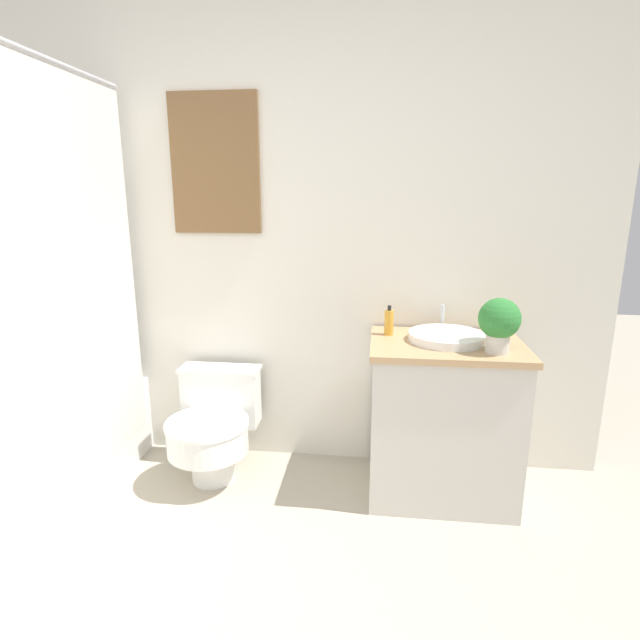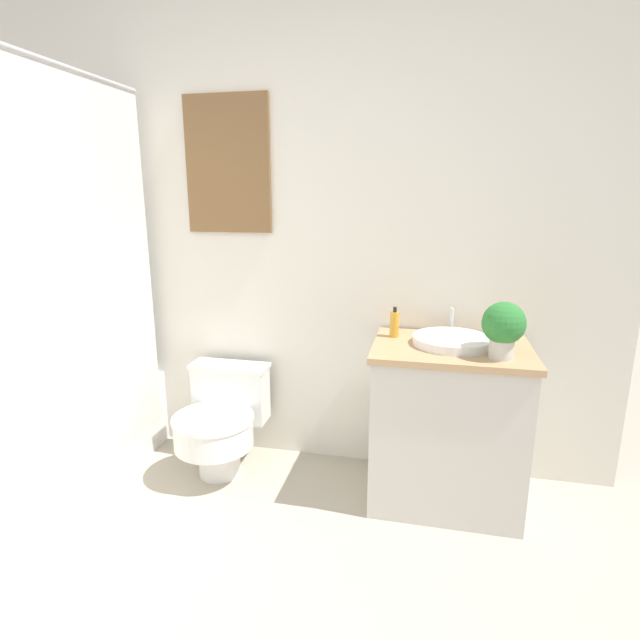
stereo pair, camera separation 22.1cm
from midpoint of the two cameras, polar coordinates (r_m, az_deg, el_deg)
wall_back at (r=2.69m, az=-8.81°, el=9.74°), size 3.58×0.07×2.50m
shower_area at (r=2.72m, az=-33.86°, el=-14.03°), size 0.59×1.56×1.98m
toilet at (r=2.74m, az=-14.39°, el=-11.58°), size 0.43×0.53×0.55m
vanity at (r=2.52m, az=11.32°, el=-11.04°), size 0.71×0.53×0.78m
sink at (r=2.40m, az=11.75°, el=-1.92°), size 0.36×0.39×0.13m
soap_bottle at (r=2.46m, az=5.35°, el=-0.28°), size 0.04×0.04×0.15m
potted_plant at (r=2.25m, az=17.20°, el=-0.23°), size 0.18×0.18×0.24m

